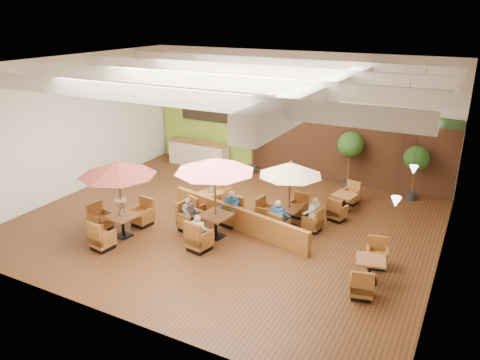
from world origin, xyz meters
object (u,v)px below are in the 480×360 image
Objects in this scene: table_2 at (290,182)px; table_5 at (344,203)px; topiary_0 at (253,134)px; diner_4 at (313,210)px; table_3 at (211,197)px; diner_0 at (199,229)px; topiary_2 at (416,160)px; table_0 at (117,183)px; diner_1 at (231,205)px; topiary_1 at (350,147)px; table_1 at (213,180)px; table_4 at (370,270)px; booth_divider at (237,218)px; diner_2 at (189,211)px; diner_3 at (279,214)px; service_counter at (199,153)px.

table_2 is 2.83m from table_5.
topiary_0 is 6.48m from diner_4.
topiary_0 is 3.14× the size of diner_4.
table_3 is 3.25× the size of diner_0.
topiary_2 reaches higher than diner_0.
table_0 is 3.89m from diner_1.
table_2 is 4.58m from topiary_1.
table_1 is at bearing -126.80° from table_2.
table_2 is 0.97× the size of table_4.
table_1 is 1.15× the size of topiary_1.
topiary_1 is (-2.52, 6.76, 1.50)m from table_4.
booth_divider is 2.39× the size of topiary_1.
topiary_0 is 3.34× the size of diner_0.
table_2 is 2.20m from diner_1.
diner_1 is 1.15× the size of diner_2.
diner_4 is (-2.55, -4.50, -0.89)m from topiary_2.
table_3 is 4.04m from diner_4.
table_2 is 0.96× the size of topiary_0.
table_0 is at bearing -90.76° from table_3.
table_2 is 2.82× the size of diner_3.
table_4 is (4.80, -1.17, -0.07)m from booth_divider.
topiary_2 is (7.07, -0.00, -0.22)m from topiary_0.
table_3 reaches higher than diner_1.
table_2 is 0.97× the size of topiary_1.
table_5 is 2.88m from topiary_1.
table_1 is 5.43m from table_5.
topiary_0 is at bearing -161.44° from diner_2.
topiary_2 is at bearing -23.49° from diner_4.
topiary_0 reaches higher than diner_0.
topiary_2 is at bearing -0.00° from topiary_0.
diner_3 is (-3.41, -5.37, -0.87)m from topiary_2.
table_1 is 6.97m from topiary_1.
service_counter is 1.23× the size of table_3.
topiary_2 is 9.01m from diner_2.
diner_2 is (0.81, -6.42, -1.13)m from topiary_0.
booth_divider is at bearing 163.33° from diner_1.
booth_divider is 2.20m from table_2.
topiary_0 reaches higher than table_5.
table_0 is 1.10× the size of table_3.
diner_3 is 1.06× the size of diner_4.
table_0 reaches higher than table_2.
table_3 is 0.97× the size of topiary_0.
diner_3 is (0.00, -0.87, -0.87)m from table_2.
table_3 is 1.65m from diner_1.
table_2 is at bearing 135.41° from diner_2.
table_5 is 2.20m from diner_4.
table_0 is at bearing -124.77° from topiary_1.
table_3 is (1.45, 3.34, -1.42)m from table_0.
diner_0 is at bearing -57.33° from service_counter.
table_5 is at bearing 47.54° from table_3.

